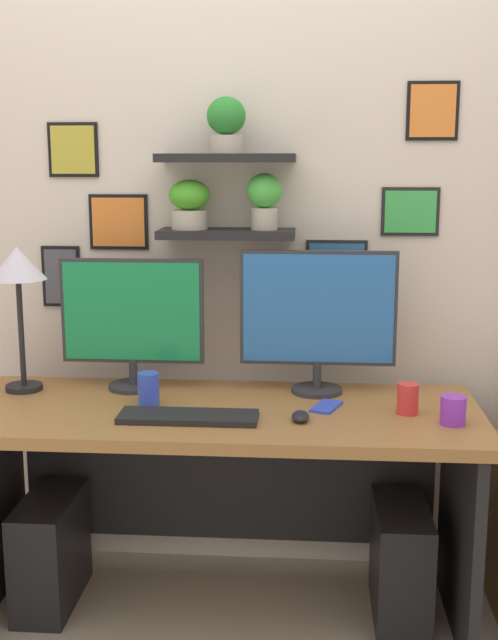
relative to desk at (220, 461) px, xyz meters
The scene contains 14 objects.
ground_plane 0.55m from the desk, 90.00° to the right, with size 8.00×8.00×0.00m, color tan.
back_wall_assembly 0.89m from the desk, 90.21° to the left, with size 4.40×0.24×2.70m.
desk is the anchor object (origin of this frame).
monitor_left 0.59m from the desk, 153.90° to the left, with size 0.51×0.18×0.47m.
monitor_right 0.60m from the desk, 26.11° to the left, with size 0.54×0.18×0.50m.
keyboard 0.30m from the desk, 112.64° to the right, with size 0.44×0.14×0.02m, color black.
computer_mouse 0.39m from the desk, 32.10° to the right, with size 0.06×0.09×0.03m, color black.
desk_lamp 0.95m from the desk, behind, with size 0.20×0.20×0.51m.
cell_phone 0.42m from the desk, ahead, with size 0.07×0.14×0.01m, color blue.
coffee_mug 0.81m from the desk, 12.75° to the right, with size 0.08×0.08×0.09m, color purple.
pen_cup 0.67m from the desk, ahead, with size 0.07×0.07×0.10m, color red.
water_cup 0.35m from the desk, behind, with size 0.07×0.07×0.11m, color blue.
computer_tower_left 0.70m from the desk, behind, with size 0.18×0.40×0.39m, color black.
computer_tower_right 0.71m from the desk, ahead, with size 0.18×0.40×0.40m, color black.
Camera 1 is at (0.30, -2.54, 1.55)m, focal length 45.22 mm.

